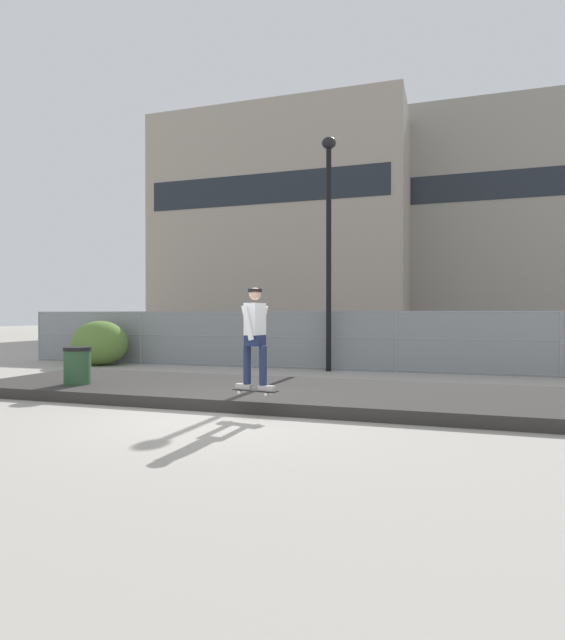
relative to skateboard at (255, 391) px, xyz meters
The scene contains 13 objects.
ground_plane 0.75m from the skateboard, 163.40° to the right, with size 120.00×120.00×0.00m, color #9E998E.
gravel_berm 2.11m from the skateboard, 106.01° to the left, with size 12.74×3.66×0.22m, color #33302D.
skateboard is the anchor object (origin of this frame).
skater 0.99m from the skateboard, 26.57° to the left, with size 0.73×0.61×1.73m.
chain_fence 7.64m from the skateboard, 94.33° to the left, with size 22.28×0.06×1.85m.
street_lamp 8.27m from the skateboard, 92.71° to the left, with size 0.44×0.44×7.16m.
parked_car_near 12.17m from the skateboard, 120.95° to the left, with size 4.49×2.12×1.66m.
parked_car_mid 10.15m from the skateboard, 90.94° to the left, with size 4.46×2.07×1.66m.
parked_car_far 11.58m from the skateboard, 59.61° to the left, with size 4.45×2.04×1.66m.
library_building 41.14m from the skateboard, 106.20° to the left, with size 22.37×14.10×19.54m.
office_block 47.99m from the skateboard, 80.13° to the left, with size 29.48×12.41×21.05m.
shrub_left 10.63m from the skateboard, 140.82° to the left, with size 1.97×1.61×1.52m.
trash_bin 4.71m from the skateboard, 165.89° to the left, with size 0.59×0.59×1.03m.
Camera 1 is at (3.63, -7.86, 1.73)m, focal length 28.60 mm.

